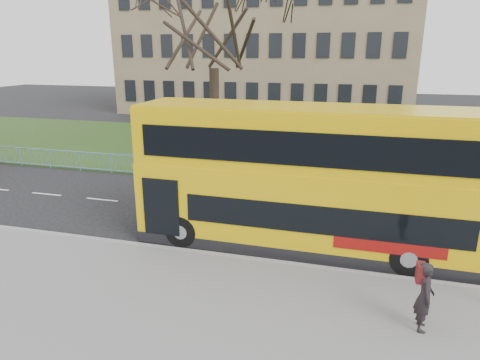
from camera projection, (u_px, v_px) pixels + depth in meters
The scene contains 9 objects.
ground at pixel (207, 236), 15.81m from camera, with size 120.00×120.00×0.00m, color black.
pavement at pixel (107, 354), 9.56m from camera, with size 80.00×10.50×0.12m, color slate.
kerb at pixel (192, 252), 14.35m from camera, with size 80.00×0.20×0.14m, color gray.
grass_verge at pixel (278, 151), 29.00m from camera, with size 80.00×15.40×0.08m, color #1E3C15.
guard_railing at pixel (250, 174), 21.74m from camera, with size 40.00×0.12×1.10m, color #74A7CE, non-canonical shape.
bare_tree at pixel (214, 49), 23.85m from camera, with size 9.22×9.22×13.17m, color black, non-canonical shape.
civic_building at pixel (269, 46), 47.34m from camera, with size 30.00×15.00×14.00m, color #7E6C50.
yellow_bus at pixel (306, 175), 14.31m from camera, with size 11.46×2.86×4.79m.
pedestrian at pixel (424, 297), 10.10m from camera, with size 0.64×0.42×1.75m, color black.
Camera 1 is at (4.98, -13.70, 6.57)m, focal length 32.00 mm.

